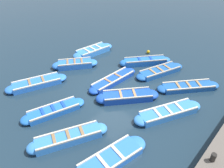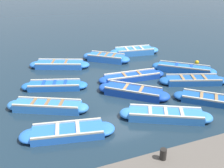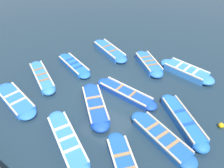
# 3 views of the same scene
# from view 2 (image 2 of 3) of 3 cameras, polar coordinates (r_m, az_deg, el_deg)

# --- Properties ---
(ground_plane) EXTENTS (120.00, 120.00, 0.00)m
(ground_plane) POSITION_cam_2_polar(r_m,az_deg,el_deg) (13.90, 2.55, -0.53)
(ground_plane) COLOR #1C303F
(boat_mid_row) EXTENTS (1.99, 3.76, 0.38)m
(boat_mid_row) POSITION_cam_2_polar(r_m,az_deg,el_deg) (14.86, 17.27, 0.76)
(boat_mid_row) COLOR #1E59AD
(boat_mid_row) RESTS_ON ground
(boat_broadside) EXTENTS (2.45, 3.83, 0.41)m
(boat_broadside) POSITION_cam_2_polar(r_m,az_deg,el_deg) (11.31, 11.57, -6.66)
(boat_broadside) COLOR #3884E0
(boat_broadside) RESTS_ON ground
(boat_alongside) EXTENTS (3.10, 3.47, 0.36)m
(boat_alongside) POSITION_cam_2_polar(r_m,az_deg,el_deg) (13.13, 21.66, -3.39)
(boat_alongside) COLOR #1E59AD
(boat_alongside) RESTS_ON ground
(boat_centre) EXTENTS (1.42, 3.66, 0.46)m
(boat_centre) POSITION_cam_2_polar(r_m,az_deg,el_deg) (18.74, 4.87, 7.11)
(boat_centre) COLOR #3884E0
(boat_centre) RESTS_ON ground
(boat_bow_out) EXTENTS (1.59, 3.73, 0.37)m
(boat_bow_out) POSITION_cam_2_polar(r_m,az_deg,el_deg) (10.27, -9.59, -10.29)
(boat_bow_out) COLOR blue
(boat_bow_out) RESTS_ON ground
(boat_far_corner) EXTENTS (2.94, 3.36, 0.46)m
(boat_far_corner) POSITION_cam_2_polar(r_m,az_deg,el_deg) (16.15, 15.31, 3.17)
(boat_far_corner) COLOR blue
(boat_far_corner) RESTS_ON ground
(boat_tucked) EXTENTS (2.26, 3.63, 0.43)m
(boat_tucked) POSITION_cam_2_polar(r_m,az_deg,el_deg) (12.04, -13.85, -4.75)
(boat_tucked) COLOR #3884E0
(boat_tucked) RESTS_ON ground
(boat_drifting) EXTENTS (2.18, 3.78, 0.40)m
(boat_drifting) POSITION_cam_2_polar(r_m,az_deg,el_deg) (16.64, -11.35, 4.15)
(boat_drifting) COLOR blue
(boat_drifting) RESTS_ON ground
(boat_near_quay) EXTENTS (0.98, 3.88, 0.37)m
(boat_near_quay) POSITION_cam_2_polar(r_m,az_deg,el_deg) (14.68, 4.38, 1.58)
(boat_near_quay) COLOR #1947B7
(boat_near_quay) RESTS_ON ground
(boat_inner_gap) EXTENTS (1.77, 3.48, 0.37)m
(boat_inner_gap) POSITION_cam_2_polar(r_m,az_deg,el_deg) (13.94, -12.39, -0.36)
(boat_inner_gap) COLOR blue
(boat_inner_gap) RESTS_ON ground
(boat_stern_in) EXTENTS (2.98, 3.30, 0.45)m
(boat_stern_in) POSITION_cam_2_polar(r_m,az_deg,el_deg) (12.96, 4.64, -1.70)
(boat_stern_in) COLOR #1947B7
(boat_stern_in) RESTS_ON ground
(boat_outer_left) EXTENTS (2.61, 3.04, 0.47)m
(boat_outer_left) POSITION_cam_2_polar(r_m,az_deg,el_deg) (17.38, -1.29, 5.72)
(boat_outer_left) COLOR blue
(boat_outer_left) RESTS_ON ground
(bollard_mid_north) EXTENTS (0.20, 0.20, 0.35)m
(bollard_mid_north) POSITION_cam_2_polar(r_m,az_deg,el_deg) (8.05, 11.08, -14.75)
(bollard_mid_north) COLOR black
(bollard_mid_north) RESTS_ON quay_wall
(buoy_orange_near) EXTENTS (0.26, 0.26, 0.26)m
(buoy_orange_near) POSITION_cam_2_polar(r_m,az_deg,el_deg) (17.68, 18.00, 4.52)
(buoy_orange_near) COLOR #EAB214
(buoy_orange_near) RESTS_ON ground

